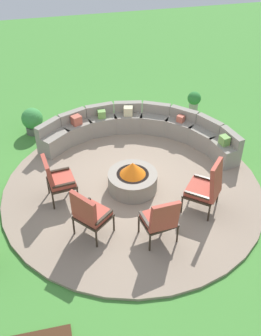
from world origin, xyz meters
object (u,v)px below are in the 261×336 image
(curved_stone_bench, at_px, (140,130))
(lounge_chair_back_right, at_px, (207,187))
(lounge_chair_front_right, at_px, (89,213))
(potted_plant_1, at_px, (32,120))
(lounge_chair_back_left, at_px, (161,219))
(fire_pit, at_px, (133,179))
(potted_plant_2, at_px, (194,100))
(lounge_chair_front_left, at_px, (57,178))

(curved_stone_bench, distance_m, lounge_chair_back_right, 2.77)
(lounge_chair_front_right, xyz_separation_m, potted_plant_1, (-0.88, 3.90, -0.26))
(curved_stone_bench, xyz_separation_m, lounge_chair_back_left, (-0.44, -3.27, 0.24))
(fire_pit, bearing_deg, curved_stone_bench, 71.32)
(fire_pit, xyz_separation_m, potted_plant_2, (2.40, 2.89, 0.02))
(lounge_chair_back_right, relative_size, potted_plant_1, 1.73)
(lounge_chair_front_left, relative_size, lounge_chair_back_right, 0.87)
(lounge_chair_back_right, height_order, potted_plant_2, lounge_chair_back_right)
(fire_pit, height_order, lounge_chair_front_left, lounge_chair_front_left)
(curved_stone_bench, bearing_deg, lounge_chair_front_left, -140.78)
(curved_stone_bench, height_order, potted_plant_2, curved_stone_bench)
(lounge_chair_back_right, xyz_separation_m, potted_plant_2, (1.15, 3.82, -0.30))
(lounge_chair_back_left, bearing_deg, fire_pit, 85.53)
(fire_pit, xyz_separation_m, curved_stone_bench, (0.59, 1.75, 0.04))
(curved_stone_bench, distance_m, lounge_chair_front_right, 3.32)
(fire_pit, bearing_deg, lounge_chair_front_right, -133.14)
(lounge_chair_back_left, xyz_separation_m, lounge_chair_back_right, (1.10, 0.59, 0.04))
(lounge_chair_back_right, relative_size, potted_plant_2, 2.02)
(lounge_chair_back_left, bearing_deg, curved_stone_bench, 72.32)
(lounge_chair_back_right, bearing_deg, lounge_chair_front_right, 133.87)
(curved_stone_bench, relative_size, lounge_chair_back_left, 4.42)
(curved_stone_bench, xyz_separation_m, potted_plant_1, (-2.53, 1.03, 0.01))
(lounge_chair_back_right, bearing_deg, fire_pit, 92.20)
(lounge_chair_front_right, relative_size, lounge_chair_back_right, 0.93)
(fire_pit, xyz_separation_m, lounge_chair_back_right, (1.24, -0.93, 0.33))
(lounge_chair_front_left, height_order, lounge_chair_back_left, lounge_chair_front_left)
(fire_pit, height_order, potted_plant_2, fire_pit)
(potted_plant_2, bearing_deg, lounge_chair_back_left, -116.99)
(lounge_chair_front_left, relative_size, lounge_chair_back_left, 1.02)
(lounge_chair_front_right, distance_m, potted_plant_2, 5.30)
(curved_stone_bench, bearing_deg, lounge_chair_back_left, -97.72)
(lounge_chair_back_left, height_order, potted_plant_1, lounge_chair_back_left)
(fire_pit, distance_m, lounge_chair_front_left, 1.57)
(lounge_chair_front_left, distance_m, lounge_chair_back_right, 2.94)
(lounge_chair_back_left, height_order, lounge_chair_back_right, lounge_chair_back_right)
(lounge_chair_front_right, bearing_deg, lounge_chair_front_left, 162.35)
(curved_stone_bench, bearing_deg, potted_plant_1, 157.92)
(lounge_chair_front_left, distance_m, potted_plant_2, 4.88)
(lounge_chair_front_left, distance_m, lounge_chair_front_right, 1.23)
(fire_pit, xyz_separation_m, lounge_chair_front_left, (-1.54, 0.01, 0.29))
(curved_stone_bench, distance_m, potted_plant_1, 2.73)
(fire_pit, relative_size, potted_plant_2, 1.77)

